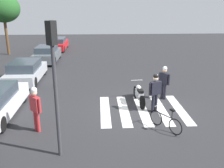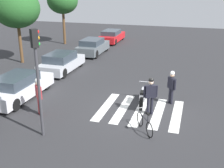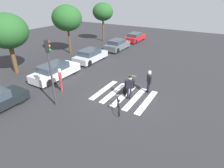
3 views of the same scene
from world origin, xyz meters
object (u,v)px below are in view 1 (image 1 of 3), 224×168
at_px(officer_by_motorcycle, 155,90).
at_px(car_silver_sedan, 26,71).
at_px(officer_on_foot, 164,80).
at_px(car_red_convertible, 58,44).
at_px(pedestrian_bystander, 35,106).
at_px(car_grey_coupe, 47,54).
at_px(traffic_light_pole, 54,70).
at_px(leaning_bicycle, 166,121).
at_px(police_motorcycle, 139,95).

bearing_deg(officer_by_motorcycle, car_silver_sedan, 54.50).
bearing_deg(officer_on_foot, car_red_convertible, 27.61).
relative_size(officer_on_foot, pedestrian_bystander, 0.96).
xyz_separation_m(officer_on_foot, car_grey_coupe, (9.16, 7.84, -0.36)).
distance_m(car_grey_coupe, traffic_light_pole, 14.60).
height_order(officer_on_foot, car_silver_sedan, officer_on_foot).
bearing_deg(car_red_convertible, leaning_bicycle, -158.92).
distance_m(car_silver_sedan, traffic_light_pole, 9.46).
bearing_deg(officer_on_foot, traffic_light_pole, 135.93).
relative_size(car_silver_sedan, car_red_convertible, 0.95).
xyz_separation_m(officer_on_foot, officer_by_motorcycle, (-1.62, 0.84, 0.06)).
height_order(car_silver_sedan, car_grey_coupe, car_grey_coupe).
bearing_deg(car_silver_sedan, car_grey_coupe, -3.23).
xyz_separation_m(pedestrian_bystander, car_silver_sedan, (6.81, 2.24, -0.44)).
xyz_separation_m(car_silver_sedan, car_red_convertible, (11.38, -0.32, -0.02)).
xyz_separation_m(police_motorcycle, officer_by_motorcycle, (-1.10, -0.55, 0.64)).
relative_size(car_grey_coupe, car_red_convertible, 0.94).
height_order(officer_on_foot, car_red_convertible, officer_on_foot).
height_order(pedestrian_bystander, car_red_convertible, pedestrian_bystander).
bearing_deg(traffic_light_pole, car_grey_coupe, 12.32).
bearing_deg(car_silver_sedan, leaning_bicycle, -133.31).
xyz_separation_m(leaning_bicycle, car_silver_sedan, (6.97, 7.39, 0.29)).
bearing_deg(car_grey_coupe, officer_on_foot, -139.44).
xyz_separation_m(car_silver_sedan, car_grey_coupe, (5.56, -0.31, 0.02)).
bearing_deg(car_grey_coupe, traffic_light_pole, -167.68).
relative_size(leaning_bicycle, officer_by_motorcycle, 0.75).
bearing_deg(pedestrian_bystander, car_grey_coupe, 8.84).
xyz_separation_m(officer_on_foot, car_silver_sedan, (3.60, 8.15, -0.38)).
bearing_deg(police_motorcycle, car_silver_sedan, 58.70).
relative_size(officer_on_foot, car_red_convertible, 0.40).
height_order(leaning_bicycle, car_grey_coupe, car_grey_coupe).
distance_m(officer_by_motorcycle, car_silver_sedan, 9.00).
xyz_separation_m(officer_by_motorcycle, traffic_light_pole, (-3.30, 3.93, 1.86)).
height_order(car_grey_coupe, traffic_light_pole, traffic_light_pole).
bearing_deg(traffic_light_pole, officer_by_motorcycle, -49.95).
height_order(police_motorcycle, car_silver_sedan, car_silver_sedan).
height_order(car_silver_sedan, traffic_light_pole, traffic_light_pole).
height_order(police_motorcycle, car_red_convertible, car_red_convertible).
distance_m(police_motorcycle, traffic_light_pole, 6.09).
distance_m(leaning_bicycle, pedestrian_bystander, 5.21).
bearing_deg(pedestrian_bystander, car_silver_sedan, 18.19).
xyz_separation_m(police_motorcycle, traffic_light_pole, (-4.41, 3.38, 2.51)).
distance_m(leaning_bicycle, officer_on_foot, 3.52).
bearing_deg(officer_on_foot, officer_by_motorcycle, 152.67).
bearing_deg(car_silver_sedan, officer_on_foot, -113.82).
xyz_separation_m(leaning_bicycle, officer_by_motorcycle, (1.75, 0.08, 0.74)).
bearing_deg(leaning_bicycle, traffic_light_pole, 111.19).
bearing_deg(leaning_bicycle, officer_by_motorcycle, 2.51).
distance_m(officer_on_foot, car_silver_sedan, 8.92).
relative_size(police_motorcycle, officer_by_motorcycle, 1.12).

